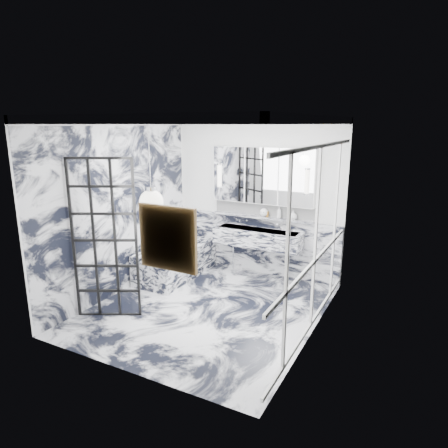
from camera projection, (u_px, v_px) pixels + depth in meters
The scene contains 25 objects.
floor at pixel (207, 308), 6.03m from camera, with size 3.60×3.60×0.00m, color silver.
ceiling at pixel (205, 116), 5.35m from camera, with size 3.60×3.60×0.00m, color white.
wall_back at pixel (256, 198), 7.24m from camera, with size 3.60×3.60×0.00m, color white.
wall_front at pixel (120, 253), 4.14m from camera, with size 3.60×3.60×0.00m, color white.
wall_left at pixel (120, 207), 6.41m from camera, with size 3.60×3.60×0.00m, color white.
wall_right at pixel (318, 232), 4.97m from camera, with size 3.60×3.60×0.00m, color white.
marble_clad_back at pixel (255, 244), 7.43m from camera, with size 3.18×0.05×1.05m, color silver.
marble_clad_left at pixel (121, 211), 6.42m from camera, with size 0.02×3.56×2.68m, color silver.
panel_molding at pixel (316, 239), 5.00m from camera, with size 0.03×3.40×2.30m, color white.
soap_bottle_a at pixel (279, 212), 6.99m from camera, with size 0.08×0.08×0.21m, color #8C5919.
soap_bottle_b at pixel (293, 215), 6.88m from camera, with size 0.07×0.07×0.16m, color #4C4C51.
soap_bottle_c at pixel (293, 215), 6.88m from camera, with size 0.13×0.13×0.17m, color silver.
face_pot at pixel (264, 212), 7.13m from camera, with size 0.15×0.15×0.15m, color white.
amber_bottle at pixel (267, 214), 7.11m from camera, with size 0.04×0.04×0.10m, color #8C5919.
flower_vase at pixel (160, 259), 6.37m from camera, with size 0.08×0.08×0.12m, color silver.
crittall_door at pixel (105, 240), 5.54m from camera, with size 0.88×0.04×2.27m, color black, non-canonical shape.
artwork at pixel (168, 238), 3.86m from camera, with size 0.54×0.05×0.54m, color #B47B12.
pendant_light at pixel (151, 202), 4.44m from camera, with size 0.27×0.27×0.27m, color white.
trough_sink at pixel (258, 238), 7.12m from camera, with size 1.60×0.45×0.30m, color silver.
ledge at pixel (262, 217), 7.18m from camera, with size 1.90×0.14×0.04m, color silver.
subway_tile at pixel (263, 209), 7.20m from camera, with size 1.90×0.03×0.23m, color white.
mirror_cabinet at pixel (263, 176), 7.00m from camera, with size 1.90×0.16×1.00m, color white.
sconce_left at pixel (219, 176), 7.30m from camera, with size 0.07×0.07×0.40m, color white.
sconce_right at pixel (307, 182), 6.56m from camera, with size 0.07×0.07×0.40m, color white.
bathtub at pixel (176, 261), 7.26m from camera, with size 0.75×1.65×0.55m, color silver.
Camera 1 is at (2.79, -4.79, 2.71)m, focal length 32.00 mm.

